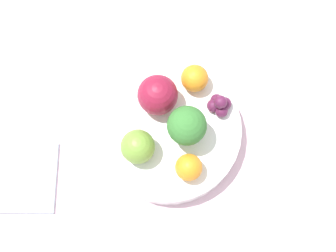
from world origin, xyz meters
name	(u,v)px	position (x,y,z in m)	size (l,w,h in m)	color
ground_plane	(168,138)	(0.00, 0.00, 0.00)	(6.00, 6.00, 0.00)	gray
table_surface	(168,136)	(0.00, 0.00, 0.01)	(1.20, 1.20, 0.02)	silver
bowl	(168,131)	(0.00, 0.00, 0.04)	(0.22, 0.22, 0.03)	white
broccoli	(187,126)	(-0.01, -0.03, 0.10)	(0.06, 0.06, 0.07)	#8CB76B
apple_red	(158,95)	(0.04, 0.01, 0.08)	(0.06, 0.06, 0.06)	maroon
apple_green	(138,147)	(-0.03, 0.05, 0.08)	(0.05, 0.05, 0.05)	olive
orange_front	(195,78)	(0.07, -0.05, 0.08)	(0.04, 0.04, 0.04)	orange
orange_back	(189,167)	(-0.07, -0.02, 0.07)	(0.04, 0.04, 0.04)	orange
grape_cluster	(219,105)	(0.02, -0.08, 0.07)	(0.04, 0.04, 0.04)	#5B1E42
napkin	(8,178)	(-0.04, 0.25, 0.02)	(0.12, 0.16, 0.01)	silver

